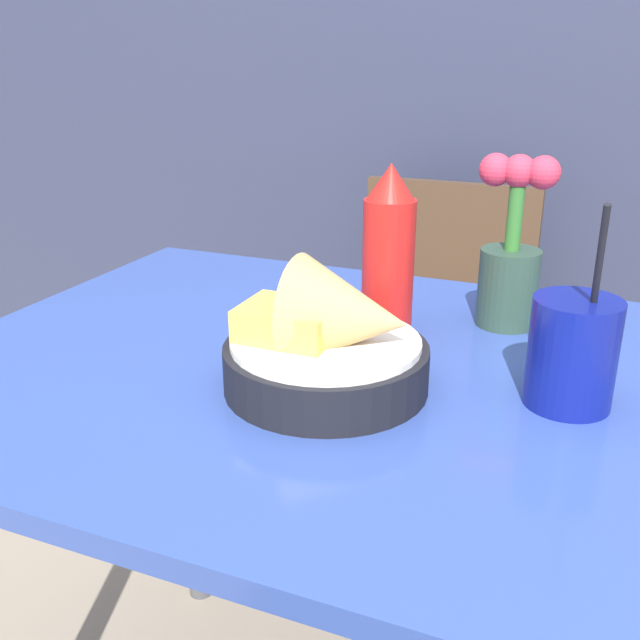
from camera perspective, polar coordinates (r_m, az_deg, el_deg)
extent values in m
cube|color=#334C9E|center=(0.88, -1.10, -3.73)|extent=(0.90, 0.75, 0.02)
cylinder|color=#4C4C51|center=(1.47, -10.32, -9.89)|extent=(0.05, 0.05, 0.73)
cylinder|color=#4C4C51|center=(1.28, 22.20, -16.22)|extent=(0.05, 0.05, 0.73)
cylinder|color=#473323|center=(1.62, -0.10, -12.76)|extent=(0.03, 0.03, 0.42)
cylinder|color=#473323|center=(1.54, 12.81, -15.29)|extent=(0.03, 0.03, 0.42)
cylinder|color=#473323|center=(1.91, 4.08, -7.20)|extent=(0.03, 0.03, 0.42)
cylinder|color=#473323|center=(1.85, 14.86, -8.99)|extent=(0.03, 0.03, 0.42)
cube|color=#473323|center=(1.61, 8.30, -4.24)|extent=(0.40, 0.40, 0.02)
cube|color=#473323|center=(1.71, 10.23, 4.41)|extent=(0.40, 0.03, 0.39)
cylinder|color=black|center=(0.79, 0.48, -3.76)|extent=(0.23, 0.23, 0.05)
cylinder|color=white|center=(0.77, 0.48, -1.78)|extent=(0.21, 0.21, 0.01)
cone|color=tan|center=(0.75, 2.48, 0.24)|extent=(0.12, 0.12, 0.12)
cube|color=#E5C14C|center=(0.77, -2.54, -0.41)|extent=(0.10, 0.08, 0.04)
cylinder|color=red|center=(0.93, 5.46, 4.24)|extent=(0.07, 0.07, 0.18)
cone|color=red|center=(0.91, 5.70, 10.98)|extent=(0.06, 0.06, 0.05)
cylinder|color=navy|center=(0.78, 19.52, -2.50)|extent=(0.09, 0.09, 0.12)
cylinder|color=black|center=(0.79, 19.44, -3.13)|extent=(0.08, 0.08, 0.10)
cylinder|color=black|center=(0.76, 21.00, 0.99)|extent=(0.01, 0.08, 0.22)
cylinder|color=#2D4738|center=(0.99, 14.79, 2.52)|extent=(0.08, 0.08, 0.11)
cylinder|color=#33722D|center=(0.97, 15.34, 8.14)|extent=(0.02, 0.02, 0.09)
sphere|color=#DB334C|center=(0.96, 15.66, 11.40)|extent=(0.04, 0.04, 0.04)
sphere|color=#DB334C|center=(0.96, 13.87, 11.60)|extent=(0.04, 0.04, 0.04)
sphere|color=#DB334C|center=(0.95, 17.46, 11.19)|extent=(0.04, 0.04, 0.04)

